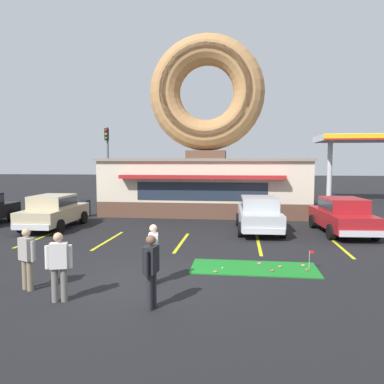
# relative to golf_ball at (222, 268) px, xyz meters

# --- Properties ---
(ground_plane) EXTENTS (160.00, 160.00, 0.00)m
(ground_plane) POSITION_rel_golf_ball_xyz_m (-2.00, -1.48, -0.05)
(ground_plane) COLOR black
(donut_shop_building) EXTENTS (12.30, 6.75, 10.96)m
(donut_shop_building) POSITION_rel_golf_ball_xyz_m (-1.61, 12.47, 3.69)
(donut_shop_building) COLOR brown
(donut_shop_building) RESTS_ON ground
(putting_mat) EXTENTS (3.72, 1.59, 0.03)m
(putting_mat) POSITION_rel_golf_ball_xyz_m (0.92, 0.21, -0.04)
(putting_mat) COLOR #197523
(putting_mat) RESTS_ON ground
(mini_donut_near_left) EXTENTS (0.13, 0.13, 0.04)m
(mini_donut_near_left) POSITION_rel_golf_ball_xyz_m (-0.19, -0.40, -0.00)
(mini_donut_near_left) COLOR #A5724C
(mini_donut_near_left) RESTS_ON putting_mat
(mini_donut_near_right) EXTENTS (0.13, 0.13, 0.04)m
(mini_donut_near_right) POSITION_rel_golf_ball_xyz_m (1.11, 0.65, -0.00)
(mini_donut_near_right) COLOR #D8667F
(mini_donut_near_right) RESTS_ON putting_mat
(mini_donut_mid_left) EXTENTS (0.13, 0.13, 0.04)m
(mini_donut_mid_left) POSITION_rel_golf_ball_xyz_m (2.44, 0.11, -0.00)
(mini_donut_mid_left) COLOR brown
(mini_donut_mid_left) RESTS_ON putting_mat
(mini_donut_mid_centre) EXTENTS (0.13, 0.13, 0.04)m
(mini_donut_mid_centre) POSITION_rel_golf_ball_xyz_m (2.41, 0.59, -0.00)
(mini_donut_mid_centre) COLOR #D17F47
(mini_donut_mid_centre) RESTS_ON putting_mat
(mini_donut_mid_right) EXTENTS (0.13, 0.13, 0.04)m
(mini_donut_mid_right) POSITION_rel_golf_ball_xyz_m (1.70, 0.37, -0.00)
(mini_donut_mid_right) COLOR #A5724C
(mini_donut_mid_right) RESTS_ON putting_mat
(mini_donut_far_left) EXTENTS (0.13, 0.13, 0.04)m
(mini_donut_far_left) POSITION_rel_golf_ball_xyz_m (1.42, -0.08, -0.00)
(mini_donut_far_left) COLOR brown
(mini_donut_far_left) RESTS_ON putting_mat
(golf_ball) EXTENTS (0.04, 0.04, 0.04)m
(golf_ball) POSITION_rel_golf_ball_xyz_m (0.00, 0.00, 0.00)
(golf_ball) COLOR white
(golf_ball) RESTS_ON putting_mat
(putting_flag_pin) EXTENTS (0.13, 0.01, 0.55)m
(putting_flag_pin) POSITION_rel_golf_ball_xyz_m (2.57, 0.30, 0.39)
(putting_flag_pin) COLOR silver
(putting_flag_pin) RESTS_ON putting_mat
(car_red) EXTENTS (2.23, 4.67, 1.60)m
(car_red) POSITION_rel_golf_ball_xyz_m (4.96, 6.17, 0.82)
(car_red) COLOR maroon
(car_red) RESTS_ON ground
(car_champagne) EXTENTS (2.09, 4.61, 1.60)m
(car_champagne) POSITION_rel_golf_ball_xyz_m (-8.31, 5.88, 0.82)
(car_champagne) COLOR #BCAD89
(car_champagne) RESTS_ON ground
(car_silver) EXTENTS (2.10, 4.62, 1.60)m
(car_silver) POSITION_rel_golf_ball_xyz_m (1.36, 6.24, 0.82)
(car_silver) COLOR #B2B5BA
(car_silver) RESTS_ON ground
(pedestrian_blue_sweater_man) EXTENTS (0.31, 0.59, 1.56)m
(pedestrian_blue_sweater_man) POSITION_rel_golf_ball_xyz_m (-1.72, -1.49, 0.80)
(pedestrian_blue_sweater_man) COLOR slate
(pedestrian_blue_sweater_man) RESTS_ON ground
(pedestrian_hooded_kid) EXTENTS (0.57, 0.34, 1.59)m
(pedestrian_hooded_kid) POSITION_rel_golf_ball_xyz_m (-3.55, -3.02, 0.83)
(pedestrian_hooded_kid) COLOR slate
(pedestrian_hooded_kid) RESTS_ON ground
(pedestrian_leather_jacket_man) EXTENTS (0.54, 0.38, 1.54)m
(pedestrian_leather_jacket_man) POSITION_rel_golf_ball_xyz_m (-4.71, -2.37, 0.79)
(pedestrian_leather_jacket_man) COLOR #7F7056
(pedestrian_leather_jacket_man) RESTS_ON ground
(pedestrian_clipboard_woman) EXTENTS (0.30, 0.59, 1.61)m
(pedestrian_clipboard_woman) POSITION_rel_golf_ball_xyz_m (-1.39, -3.14, 0.84)
(pedestrian_clipboard_woman) COLOR #232328
(pedestrian_clipboard_woman) RESTS_ON ground
(trash_bin) EXTENTS (0.57, 0.57, 0.97)m
(trash_bin) POSITION_rel_golf_ball_xyz_m (-8.43, 9.82, 0.45)
(trash_bin) COLOR #232833
(trash_bin) RESTS_ON ground
(traffic_light_pole) EXTENTS (0.28, 0.47, 5.80)m
(traffic_light_pole) POSITION_rel_golf_ball_xyz_m (-9.60, 16.85, 3.66)
(traffic_light_pole) COLOR #595B60
(traffic_light_pole) RESTS_ON ground
(gas_station_canopy) EXTENTS (9.00, 4.46, 5.30)m
(gas_station_canopy) POSITION_rel_golf_ball_xyz_m (11.26, 20.94, 4.81)
(gas_station_canopy) COLOR silver
(gas_station_canopy) RESTS_ON ground
(parking_stripe_left) EXTENTS (0.12, 3.60, 0.01)m
(parking_stripe_left) POSITION_rel_golf_ball_xyz_m (-7.77, 3.52, -0.05)
(parking_stripe_left) COLOR yellow
(parking_stripe_left) RESTS_ON ground
(parking_stripe_mid_left) EXTENTS (0.12, 3.60, 0.01)m
(parking_stripe_mid_left) POSITION_rel_golf_ball_xyz_m (-4.77, 3.52, -0.05)
(parking_stripe_mid_left) COLOR yellow
(parking_stripe_mid_left) RESTS_ON ground
(parking_stripe_centre) EXTENTS (0.12, 3.60, 0.01)m
(parking_stripe_centre) POSITION_rel_golf_ball_xyz_m (-1.77, 3.52, -0.05)
(parking_stripe_centre) COLOR yellow
(parking_stripe_centre) RESTS_ON ground
(parking_stripe_mid_right) EXTENTS (0.12, 3.60, 0.01)m
(parking_stripe_mid_right) POSITION_rel_golf_ball_xyz_m (1.23, 3.52, -0.05)
(parking_stripe_mid_right) COLOR yellow
(parking_stripe_mid_right) RESTS_ON ground
(parking_stripe_right) EXTENTS (0.12, 3.60, 0.01)m
(parking_stripe_right) POSITION_rel_golf_ball_xyz_m (4.23, 3.52, -0.05)
(parking_stripe_right) COLOR yellow
(parking_stripe_right) RESTS_ON ground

